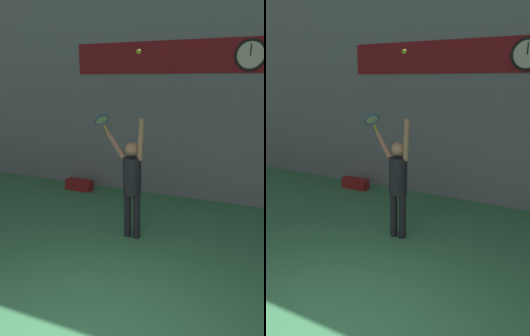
% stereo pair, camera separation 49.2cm
% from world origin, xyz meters
% --- Properties ---
extents(back_wall, '(18.00, 0.10, 5.00)m').
position_xyz_m(back_wall, '(0.00, 5.22, 2.50)').
color(back_wall, slate).
rests_on(back_wall, ground_plane).
extents(sponsor_banner, '(5.91, 0.02, 0.70)m').
position_xyz_m(sponsor_banner, '(0.00, 5.16, 3.21)').
color(sponsor_banner, maroon).
extents(scoreboard_clock, '(0.63, 0.06, 0.63)m').
position_xyz_m(scoreboard_clock, '(1.03, 5.14, 3.21)').
color(scoreboard_clock, beige).
extents(tennis_player, '(0.92, 0.60, 2.13)m').
position_xyz_m(tennis_player, '(-0.58, 2.81, 1.07)').
color(tennis_player, black).
rests_on(tennis_player, ground_plane).
extents(tennis_racket, '(0.40, 0.36, 0.37)m').
position_xyz_m(tennis_racket, '(-1.39, 3.32, 1.98)').
color(tennis_racket, yellow).
extents(tennis_ball, '(0.07, 0.07, 0.07)m').
position_xyz_m(tennis_ball, '(-0.43, 2.75, 3.14)').
color(tennis_ball, '#CCDB2D').
extents(equipment_bag, '(0.70, 0.24, 0.27)m').
position_xyz_m(equipment_bag, '(-2.81, 4.68, 0.13)').
color(equipment_bag, maroon).
rests_on(equipment_bag, ground_plane).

